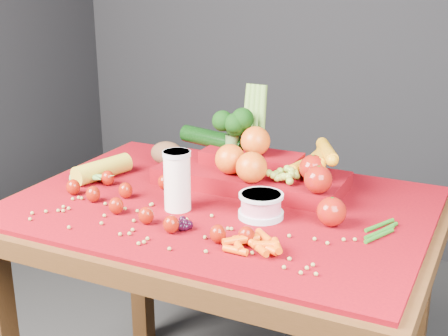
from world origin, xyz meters
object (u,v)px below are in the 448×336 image
at_px(yogurt_bowl, 261,205).
at_px(produce_mound, 258,165).
at_px(table, 221,240).
at_px(milk_glass, 177,178).

relative_size(yogurt_bowl, produce_mound, 0.19).
bearing_deg(table, milk_glass, -131.78).
xyz_separation_m(table, milk_glass, (-0.08, -0.09, 0.19)).
bearing_deg(yogurt_bowl, table, 161.16).
bearing_deg(milk_glass, table, 48.22).
relative_size(table, yogurt_bowl, 9.87).
distance_m(milk_glass, produce_mound, 0.27).
bearing_deg(table, produce_mound, 76.05).
height_order(yogurt_bowl, produce_mound, produce_mound).
bearing_deg(milk_glass, yogurt_bowl, 11.49).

